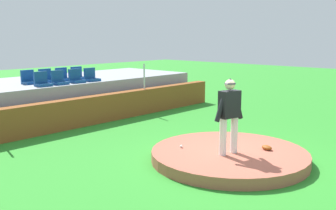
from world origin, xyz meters
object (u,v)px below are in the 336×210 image
object	(u,v)px
stadium_chair_3	(91,77)
stadium_chair_7	(78,75)
pitcher	(229,110)
stadium_chair_5	(46,78)
stadium_chair_6	(63,77)
stadium_chair_0	(42,82)
stadium_chair_2	(76,78)
stadium_chair_4	(29,80)
baseball	(181,146)
stadium_chair_1	(59,80)
fielding_glove	(267,148)

from	to	relation	value
stadium_chair_3	stadium_chair_7	size ratio (longest dim) A/B	1.00
pitcher	stadium_chair_5	distance (m)	8.04
stadium_chair_7	stadium_chair_6	bearing A→B (deg)	-1.71
stadium_chair_0	stadium_chair_6	size ratio (longest dim) A/B	1.00
stadium_chair_2	stadium_chair_0	bearing A→B (deg)	0.53
pitcher	stadium_chair_4	size ratio (longest dim) A/B	3.67
baseball	pitcher	bearing A→B (deg)	-71.77
stadium_chair_7	stadium_chair_4	bearing A→B (deg)	-0.47
baseball	stadium_chair_3	size ratio (longest dim) A/B	0.15
stadium_chair_6	stadium_chair_4	bearing A→B (deg)	0.13
stadium_chair_6	stadium_chair_7	distance (m)	0.68
baseball	stadium_chair_7	distance (m)	7.16
pitcher	stadium_chair_3	size ratio (longest dim) A/B	3.67
baseball	stadium_chair_1	xyz separation A→B (m)	(0.25, 5.96, 1.22)
stadium_chair_2	stadium_chair_5	size ratio (longest dim) A/B	1.00
stadium_chair_0	stadium_chair_1	bearing A→B (deg)	-179.84
pitcher	stadium_chair_1	world-z (taller)	pitcher
stadium_chair_3	stadium_chair_4	distance (m)	2.26
baseball	stadium_chair_7	bearing A→B (deg)	76.35
pitcher	stadium_chair_3	world-z (taller)	pitcher
stadium_chair_3	stadium_chair_6	xyz separation A→B (m)	(-0.68, 0.90, 0.00)
stadium_chair_0	stadium_chair_1	world-z (taller)	same
stadium_chair_2	baseball	bearing A→B (deg)	80.73
stadium_chair_4	stadium_chair_7	world-z (taller)	same
stadium_chair_4	pitcher	bearing A→B (deg)	95.64
fielding_glove	stadium_chair_4	xyz separation A→B (m)	(-1.73, 8.57, 1.20)
baseball	stadium_chair_0	xyz separation A→B (m)	(-0.41, 5.96, 1.22)
pitcher	stadium_chair_0	world-z (taller)	pitcher
baseball	stadium_chair_4	bearing A→B (deg)	93.43
baseball	fielding_glove	size ratio (longest dim) A/B	0.25
stadium_chair_2	stadium_chair_6	size ratio (longest dim) A/B	1.00
stadium_chair_2	stadium_chair_4	size ratio (longest dim) A/B	1.00
pitcher	stadium_chair_4	bearing A→B (deg)	108.84
stadium_chair_3	stadium_chair_4	world-z (taller)	same
stadium_chair_5	stadium_chair_7	world-z (taller)	same
pitcher	baseball	bearing A→B (deg)	121.42
fielding_glove	stadium_chair_4	bearing A→B (deg)	34.64
stadium_chair_6	stadium_chair_7	world-z (taller)	same
fielding_glove	stadium_chair_5	size ratio (longest dim) A/B	0.60
stadium_chair_5	stadium_chair_6	world-z (taller)	same
stadium_chair_1	stadium_chair_4	size ratio (longest dim) A/B	1.00
stadium_chair_3	pitcher	bearing A→B (deg)	79.82
stadium_chair_6	stadium_chair_7	bearing A→B (deg)	178.29
stadium_chair_3	stadium_chair_7	xyz separation A→B (m)	(-0.00, 0.88, 0.00)
fielding_glove	stadium_chair_5	world-z (taller)	stadium_chair_5
pitcher	fielding_glove	xyz separation A→B (m)	(0.93, -0.53, -1.01)
stadium_chair_3	stadium_chair_6	bearing A→B (deg)	-52.82
fielding_glove	stadium_chair_4	distance (m)	8.82
stadium_chair_7	baseball	bearing A→B (deg)	76.35
stadium_chair_0	baseball	bearing A→B (deg)	93.94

